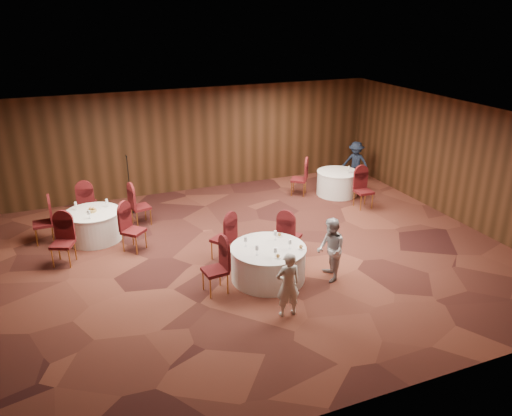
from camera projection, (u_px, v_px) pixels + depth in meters
name	position (u px, v px, depth m)	size (l,w,h in m)	color
ground	(251.00, 255.00, 11.78)	(12.00, 12.00, 0.00)	black
room_shell	(251.00, 176.00, 11.04)	(12.00, 12.00, 12.00)	silver
table_main	(268.00, 263.00, 10.64)	(1.61, 1.61, 0.74)	white
table_left	(94.00, 225.00, 12.47)	(1.38, 1.38, 0.74)	white
table_right	(337.00, 183.00, 15.47)	(1.28, 1.28, 0.74)	white
chairs_main	(244.00, 247.00, 11.04)	(2.76, 1.97, 1.00)	#410D0F
chairs_left	(94.00, 221.00, 12.43)	(3.01, 3.03, 1.00)	#410D0F
chairs_right	(330.00, 185.00, 14.90)	(1.88, 2.30, 1.00)	#410D0F
tabletop_main	(276.00, 244.00, 10.43)	(1.15, 1.07, 0.22)	silver
tabletop_left	(91.00, 209.00, 12.30)	(0.82, 0.77, 0.22)	silver
tabletop_right	(349.00, 168.00, 15.15)	(0.08, 0.08, 0.22)	silver
mic_stand	(130.00, 196.00, 14.06)	(0.24, 0.24, 1.68)	black
woman_a	(288.00, 285.00, 9.27)	(0.48, 0.31, 1.30)	silver
woman_b	(331.00, 250.00, 10.51)	(0.68, 0.53, 1.39)	#B0B0B5
man_c	(356.00, 163.00, 16.34)	(0.91, 0.52, 1.40)	#151D2F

